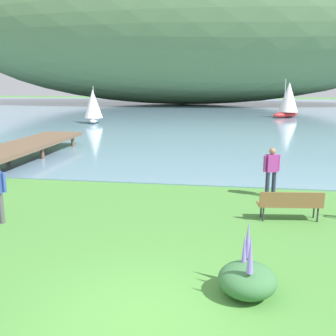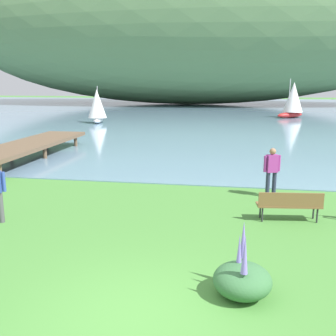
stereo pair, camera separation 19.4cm
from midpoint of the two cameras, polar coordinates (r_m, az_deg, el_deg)
ground_plane at (r=7.09m, az=-4.63°, el=-20.89°), size 200.00×200.00×0.00m
bay_water at (r=54.56m, az=7.35°, el=8.30°), size 180.00×80.00×0.04m
distant_hillside at (r=70.95m, az=2.16°, el=20.43°), size 84.90×28.00×27.36m
park_bench_near_camera at (r=11.64m, az=17.00°, el=-4.93°), size 1.84×0.68×0.88m
person_at_shoreline at (r=13.78m, az=14.50°, el=-0.14°), size 0.57×0.34×1.71m
echium_bush_mid_cluster at (r=7.61m, az=10.79°, el=-15.60°), size 1.09×1.09×1.35m
sailboat_nearest_to_shore at (r=38.12m, az=-11.04°, el=8.91°), size 2.09×3.06×3.47m
sailboat_mid_bay at (r=45.37m, az=17.08°, el=9.57°), size 3.47×3.22×4.21m
pier_dock at (r=21.40m, az=-20.52°, el=3.07°), size 2.40×10.00×0.80m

